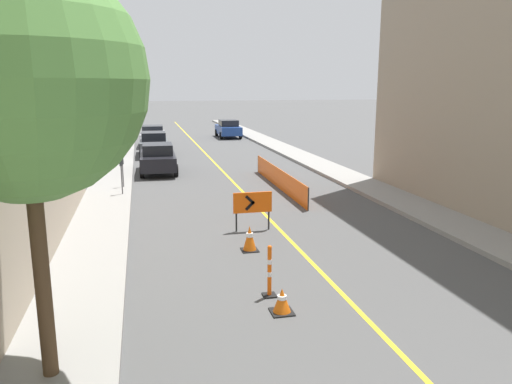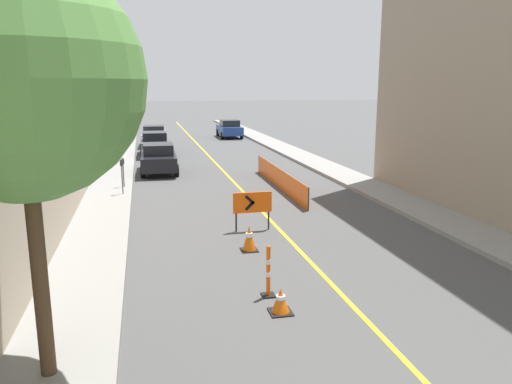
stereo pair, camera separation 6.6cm
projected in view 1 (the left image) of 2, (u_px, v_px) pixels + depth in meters
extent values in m
cube|color=gold|center=(211.00, 159.00, 31.90)|extent=(0.12, 66.07, 0.01)
cube|color=gray|center=(118.00, 161.00, 30.62)|extent=(1.92, 66.07, 0.16)
cube|color=gray|center=(297.00, 155.00, 33.15)|extent=(1.92, 66.07, 0.16)
cube|color=black|center=(282.00, 312.00, 10.39)|extent=(0.47, 0.47, 0.03)
cone|color=orange|center=(282.00, 300.00, 10.34)|extent=(0.38, 0.38, 0.50)
cylinder|color=white|center=(282.00, 297.00, 10.32)|extent=(0.20, 0.20, 0.08)
cube|color=black|center=(250.00, 250.00, 14.28)|extent=(0.47, 0.47, 0.03)
cone|color=orange|center=(250.00, 238.00, 14.20)|extent=(0.38, 0.38, 0.70)
cylinder|color=white|center=(250.00, 235.00, 14.19)|extent=(0.20, 0.20, 0.11)
cube|color=black|center=(269.00, 295.00, 11.21)|extent=(0.30, 0.30, 0.04)
cylinder|color=#EF560C|center=(269.00, 272.00, 11.09)|extent=(0.09, 0.09, 1.08)
cylinder|color=white|center=(269.00, 274.00, 11.10)|extent=(0.10, 0.10, 0.11)
cylinder|color=white|center=(270.00, 262.00, 11.04)|extent=(0.10, 0.10, 0.11)
sphere|color=#EF560C|center=(270.00, 247.00, 10.97)|extent=(0.10, 0.10, 0.10)
cube|color=#EF560C|center=(253.00, 202.00, 16.06)|extent=(1.27, 0.06, 0.67)
cube|color=black|center=(250.00, 200.00, 15.98)|extent=(0.32, 0.02, 0.32)
cube|color=black|center=(250.00, 206.00, 16.02)|extent=(0.32, 0.02, 0.32)
cylinder|color=black|center=(236.00, 222.00, 16.07)|extent=(0.06, 0.06, 0.60)
cylinder|color=black|center=(269.00, 220.00, 16.31)|extent=(0.06, 0.06, 0.60)
cube|color=#EF560C|center=(279.00, 178.00, 22.84)|extent=(0.17, 8.79, 0.90)
cylinder|color=#262626|center=(308.00, 199.00, 18.64)|extent=(0.05, 0.05, 0.90)
cylinder|color=#262626|center=(258.00, 164.00, 27.04)|extent=(0.05, 0.05, 0.90)
cube|color=black|center=(158.00, 160.00, 26.72)|extent=(1.88, 4.33, 0.72)
cube|color=black|center=(157.00, 149.00, 26.38)|extent=(1.57, 1.96, 0.55)
cylinder|color=black|center=(142.00, 164.00, 27.88)|extent=(0.23, 0.64, 0.64)
cylinder|color=black|center=(173.00, 163.00, 28.25)|extent=(0.23, 0.64, 0.64)
cylinder|color=black|center=(142.00, 172.00, 25.34)|extent=(0.23, 0.64, 0.64)
cylinder|color=black|center=(176.00, 170.00, 25.71)|extent=(0.23, 0.64, 0.64)
cube|color=#474C51|center=(154.00, 145.00, 33.29)|extent=(1.85, 4.32, 0.72)
cube|color=black|center=(153.00, 136.00, 32.95)|extent=(1.55, 1.95, 0.55)
cylinder|color=black|center=(141.00, 149.00, 34.45)|extent=(0.23, 0.64, 0.64)
cylinder|color=black|center=(166.00, 148.00, 34.82)|extent=(0.23, 0.64, 0.64)
cylinder|color=black|center=(141.00, 154.00, 31.91)|extent=(0.23, 0.64, 0.64)
cylinder|color=black|center=(168.00, 153.00, 32.28)|extent=(0.23, 0.64, 0.64)
cube|color=#B7B7BC|center=(153.00, 137.00, 38.51)|extent=(2.00, 4.38, 0.72)
cube|color=black|center=(153.00, 129.00, 38.17)|extent=(1.62, 2.01, 0.55)
cylinder|color=black|center=(142.00, 140.00, 39.66)|extent=(0.25, 0.65, 0.64)
cylinder|color=black|center=(164.00, 140.00, 40.04)|extent=(0.25, 0.65, 0.64)
cylinder|color=black|center=(142.00, 144.00, 37.12)|extent=(0.25, 0.65, 0.64)
cylinder|color=black|center=(165.00, 143.00, 37.50)|extent=(0.25, 0.65, 0.64)
cube|color=navy|center=(228.00, 130.00, 44.59)|extent=(1.82, 4.31, 0.72)
cube|color=black|center=(228.00, 123.00, 44.25)|extent=(1.54, 1.94, 0.55)
cylinder|color=black|center=(217.00, 133.00, 45.74)|extent=(0.22, 0.64, 0.64)
cylinder|color=black|center=(235.00, 132.00, 46.12)|extent=(0.22, 0.64, 0.64)
cylinder|color=black|center=(221.00, 136.00, 43.21)|extent=(0.22, 0.64, 0.64)
cylinder|color=black|center=(240.00, 135.00, 43.58)|extent=(0.22, 0.64, 0.64)
cylinder|color=#4C4C51|center=(123.00, 175.00, 22.27)|extent=(0.05, 0.05, 1.03)
cube|color=#33383D|center=(122.00, 162.00, 22.14)|extent=(0.12, 0.10, 0.22)
sphere|color=#33383D|center=(122.00, 159.00, 22.11)|extent=(0.11, 0.11, 0.11)
cylinder|color=#4C4C51|center=(122.00, 180.00, 20.79)|extent=(0.05, 0.05, 1.19)
cube|color=#33383D|center=(121.00, 163.00, 20.64)|extent=(0.12, 0.10, 0.22)
sphere|color=#33383D|center=(121.00, 161.00, 20.62)|extent=(0.11, 0.11, 0.11)
cylinder|color=#4C3823|center=(42.00, 277.00, 7.58)|extent=(0.24, 0.24, 3.25)
sphere|color=#568E42|center=(23.00, 79.00, 6.96)|extent=(3.49, 3.49, 3.49)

